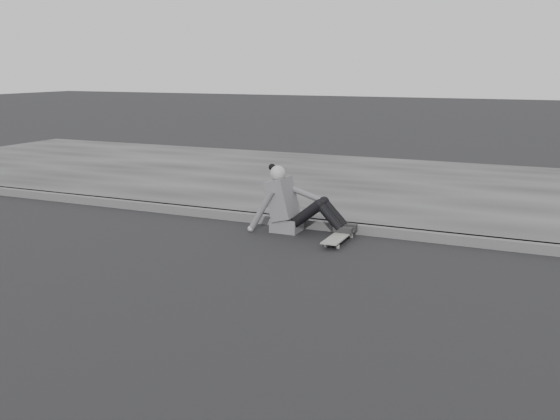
# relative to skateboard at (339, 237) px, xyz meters

# --- Properties ---
(ground) EXTENTS (80.00, 80.00, 0.00)m
(ground) POSITION_rel_skateboard_xyz_m (1.38, -2.06, -0.07)
(ground) COLOR black
(ground) RESTS_ON ground
(curb) EXTENTS (24.00, 0.16, 0.12)m
(curb) POSITION_rel_skateboard_xyz_m (1.38, 0.52, -0.01)
(curb) COLOR #4E4E4E
(curb) RESTS_ON ground
(sidewalk) EXTENTS (24.00, 6.00, 0.12)m
(sidewalk) POSITION_rel_skateboard_xyz_m (1.38, 3.54, -0.01)
(sidewalk) COLOR #3C3C3C
(sidewalk) RESTS_ON ground
(skateboard) EXTENTS (0.20, 0.78, 0.09)m
(skateboard) POSITION_rel_skateboard_xyz_m (0.00, 0.00, 0.00)
(skateboard) COLOR #A8A7A2
(skateboard) RESTS_ON ground
(seated_woman) EXTENTS (1.38, 0.46, 0.88)m
(seated_woman) POSITION_rel_skateboard_xyz_m (-0.73, 0.25, 0.29)
(seated_woman) COLOR #59595C
(seated_woman) RESTS_ON ground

